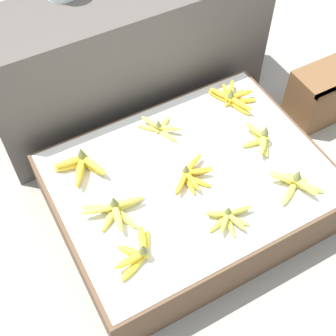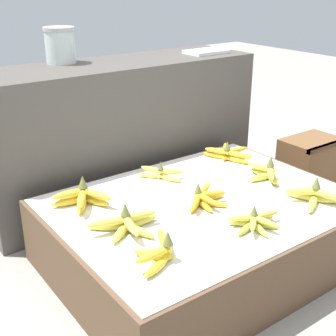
{
  "view_description": "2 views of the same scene",
  "coord_description": "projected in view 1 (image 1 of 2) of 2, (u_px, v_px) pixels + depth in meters",
  "views": [
    {
      "loc": [
        -0.66,
        -1.0,
        1.93
      ],
      "look_at": [
        -0.07,
        0.08,
        0.28
      ],
      "focal_mm": 50.0,
      "sensor_mm": 36.0,
      "label": 1
    },
    {
      "loc": [
        -1.1,
        -1.27,
        1.12
      ],
      "look_at": [
        -0.12,
        0.07,
        0.43
      ],
      "focal_mm": 50.0,
      "sensor_mm": 36.0,
      "label": 2
    }
  ],
  "objects": [
    {
      "name": "ground_plane",
      "position": [
        189.0,
        208.0,
        2.26
      ],
      "size": [
        10.0,
        10.0,
        0.0
      ],
      "primitive_type": "plane",
      "color": "gray"
    },
    {
      "name": "display_platform",
      "position": [
        190.0,
        192.0,
        2.15
      ],
      "size": [
        1.19,
        0.9,
        0.28
      ],
      "color": "brown",
      "rests_on": "ground_plane"
    },
    {
      "name": "back_vendor_table",
      "position": [
        128.0,
        59.0,
        2.37
      ],
      "size": [
        1.44,
        0.42,
        0.73
      ],
      "color": "#4C4742",
      "rests_on": "ground_plane"
    },
    {
      "name": "wooden_crate",
      "position": [
        321.0,
        95.0,
        2.51
      ],
      "size": [
        0.31,
        0.22,
        0.3
      ],
      "color": "brown",
      "rests_on": "ground_plane"
    },
    {
      "name": "banana_bunch_front_left",
      "position": [
        137.0,
        253.0,
        1.77
      ],
      "size": [
        0.2,
        0.18,
        0.11
      ],
      "color": "yellow",
      "rests_on": "display_platform"
    },
    {
      "name": "banana_bunch_front_midleft",
      "position": [
        228.0,
        217.0,
        1.88
      ],
      "size": [
        0.21,
        0.17,
        0.08
      ],
      "color": "gold",
      "rests_on": "display_platform"
    },
    {
      "name": "banana_bunch_front_midright",
      "position": [
        295.0,
        183.0,
        1.97
      ],
      "size": [
        0.21,
        0.23,
        0.11
      ],
      "color": "#DBCC4C",
      "rests_on": "display_platform"
    },
    {
      "name": "banana_bunch_middle_left",
      "position": [
        114.0,
        210.0,
        1.89
      ],
      "size": [
        0.27,
        0.22,
        0.11
      ],
      "color": "#DBCC4C",
      "rests_on": "display_platform"
    },
    {
      "name": "banana_bunch_middle_midleft",
      "position": [
        191.0,
        175.0,
        2.0
      ],
      "size": [
        0.22,
        0.18,
        0.09
      ],
      "color": "gold",
      "rests_on": "display_platform"
    },
    {
      "name": "banana_bunch_middle_midright",
      "position": [
        260.0,
        138.0,
        2.12
      ],
      "size": [
        0.14,
        0.2,
        0.11
      ],
      "color": "gold",
      "rests_on": "display_platform"
    },
    {
      "name": "banana_bunch_back_left",
      "position": [
        81.0,
        166.0,
        2.02
      ],
      "size": [
        0.2,
        0.18,
        0.11
      ],
      "color": "gold",
      "rests_on": "display_platform"
    },
    {
      "name": "banana_bunch_back_midleft",
      "position": [
        159.0,
        127.0,
        2.17
      ],
      "size": [
        0.17,
        0.2,
        0.08
      ],
      "color": "#DBCC4C",
      "rests_on": "display_platform"
    },
    {
      "name": "banana_bunch_back_midright",
      "position": [
        233.0,
        98.0,
        2.28
      ],
      "size": [
        0.19,
        0.26,
        0.1
      ],
      "color": "gold",
      "rests_on": "display_platform"
    }
  ]
}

